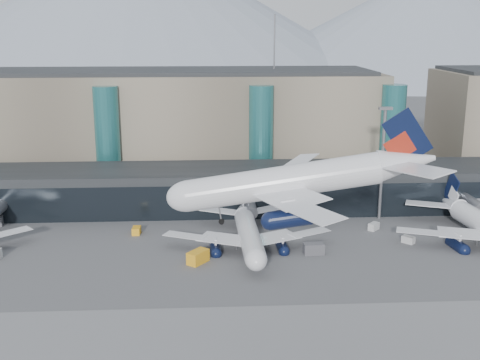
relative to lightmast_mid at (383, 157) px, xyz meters
name	(u,v)px	position (x,y,z in m)	size (l,w,h in m)	color
ground	(271,321)	(-30.00, -48.00, -14.42)	(900.00, 900.00, 0.00)	#515154
concourse	(246,188)	(-30.02, 9.73, -9.45)	(170.00, 27.00, 10.00)	black
terminal_main	(152,125)	(-55.00, 42.00, 1.03)	(130.00, 30.00, 31.00)	gray
teal_towers	(185,139)	(-44.99, 26.01, -0.41)	(116.40, 19.40, 46.00)	#297174
mountain_ridge	(239,22)	(-14.03, 332.00, 31.33)	(910.00, 400.00, 110.00)	gray
lightmast_mid	(383,157)	(0.00, 0.00, 0.00)	(3.00, 1.20, 25.60)	slate
hero_jet	(310,171)	(-27.14, -61.05, 11.79)	(32.97, 33.37, 10.79)	silver
jet_parked_mid	(248,225)	(-31.32, -15.56, -10.10)	(35.47, 34.39, 11.42)	silver
veh_b	(136,231)	(-54.41, -7.75, -13.65)	(2.66, 1.64, 1.53)	orange
veh_c	(314,249)	(-18.88, -21.24, -13.33)	(3.92, 2.07, 2.18)	#4E4E53
veh_d	(374,226)	(-3.41, -7.84, -13.65)	(2.69, 1.44, 1.54)	beige
veh_g	(408,240)	(1.40, -16.26, -13.70)	(2.48, 1.44, 1.44)	beige
veh_h	(198,257)	(-41.17, -24.51, -13.24)	(4.26, 2.24, 2.36)	orange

